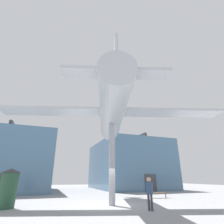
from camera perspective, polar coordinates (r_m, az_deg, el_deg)
ground_plane at (r=14.06m, az=-0.00°, el=-28.22°), size 80.00×80.00×0.00m
glass_pavilion_left at (r=30.77m, az=-29.72°, el=-14.11°), size 11.19×14.75×8.50m
glass_pavilion_right at (r=33.58m, az=5.22°, el=-16.94°), size 11.19×14.75×8.50m
support_pylon_central at (r=13.98m, az=-0.00°, el=-15.85°), size 0.47×0.47×6.05m
suspended_airplane at (r=15.13m, az=-0.04°, el=-0.31°), size 18.22×14.47×3.50m
visitor_person at (r=12.04m, az=12.12°, el=-23.77°), size 0.44×0.44×1.89m
plaza_bench at (r=19.26m, az=15.00°, el=-24.21°), size 1.84×0.63×0.50m
info_kiosk at (r=14.30m, az=-30.68°, el=-20.37°), size 1.24×1.24×2.45m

